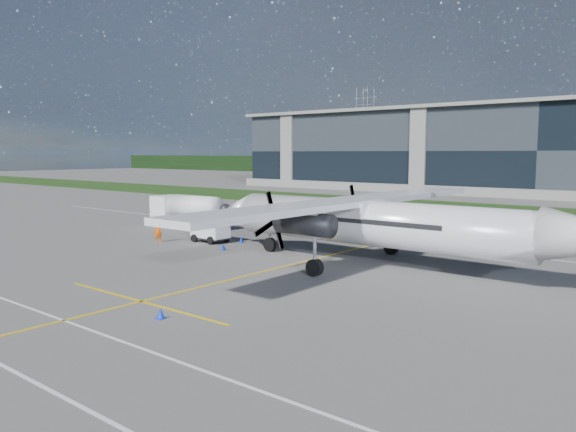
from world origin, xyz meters
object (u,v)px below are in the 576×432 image
at_px(ground_crew_person, 158,230).
at_px(safety_cone_portwing, 160,313).
at_px(turboprop_aircraft, 387,197).
at_px(pylon_west, 365,130).
at_px(safety_cone_nose_stbd, 241,239).
at_px(safety_cone_nose_port, 223,247).
at_px(baggage_tug, 210,230).
at_px(safety_cone_stbdwing, 442,235).
at_px(fuel_tanker_truck, 183,211).

bearing_deg(ground_crew_person, safety_cone_portwing, -97.69).
distance_m(turboprop_aircraft, safety_cone_portwing, 16.34).
height_order(pylon_west, safety_cone_nose_stbd, pylon_west).
distance_m(safety_cone_portwing, safety_cone_nose_port, 17.36).
bearing_deg(safety_cone_nose_port, ground_crew_person, -174.11).
relative_size(ground_crew_person, safety_cone_portwing, 4.09).
relative_size(safety_cone_nose_port, safety_cone_nose_stbd, 1.00).
xyz_separation_m(baggage_tug, safety_cone_portwing, (13.93, -15.92, -0.70)).
bearing_deg(safety_cone_nose_stbd, safety_cone_stbdwing, 47.41).
bearing_deg(safety_cone_portwing, turboprop_aircraft, 81.67).
xyz_separation_m(baggage_tug, safety_cone_stbdwing, (13.67, 13.88, -0.70)).
bearing_deg(baggage_tug, turboprop_aircraft, -1.09).
bearing_deg(pylon_west, fuel_tanker_truck, -65.08).
distance_m(turboprop_aircraft, ground_crew_person, 19.87).
bearing_deg(safety_cone_portwing, safety_cone_nose_stbd, 124.26).
height_order(ground_crew_person, safety_cone_nose_stbd, ground_crew_person).
height_order(ground_crew_person, safety_cone_nose_port, ground_crew_person).
distance_m(ground_crew_person, safety_cone_nose_stbd, 6.77).
bearing_deg(safety_cone_stbdwing, safety_cone_portwing, -89.49).
bearing_deg(fuel_tanker_truck, safety_cone_stbdwing, 23.51).
relative_size(turboprop_aircraft, safety_cone_portwing, 59.55).
distance_m(pylon_west, safety_cone_nose_stbd, 159.07).
height_order(baggage_tug, safety_cone_nose_stbd, baggage_tug).
distance_m(ground_crew_person, safety_cone_nose_port, 6.82).
relative_size(fuel_tanker_truck, ground_crew_person, 4.17).
height_order(pylon_west, fuel_tanker_truck, pylon_west).
xyz_separation_m(pylon_west, ground_crew_person, (68.87, -143.98, -13.98)).
height_order(safety_cone_nose_port, safety_cone_nose_stbd, same).
relative_size(ground_crew_person, safety_cone_stbdwing, 4.09).
bearing_deg(pylon_west, ground_crew_person, -64.44).
xyz_separation_m(ground_crew_person, safety_cone_stbdwing, (16.87, 16.59, -0.77)).
distance_m(pylon_west, safety_cone_nose_port, 162.68).
bearing_deg(ground_crew_person, turboprop_aircraft, -53.00).
height_order(baggage_tug, ground_crew_person, ground_crew_person).
bearing_deg(fuel_tanker_truck, pylon_west, 114.92).
relative_size(turboprop_aircraft, baggage_tug, 9.37).
distance_m(pylon_west, safety_cone_portwing, 179.79).
bearing_deg(turboprop_aircraft, safety_cone_stbdwing, 100.20).
height_order(fuel_tanker_truck, safety_cone_nose_port, fuel_tanker_truck).
xyz_separation_m(pylon_west, fuel_tanker_truck, (63.64, -137.00, -13.40)).
bearing_deg(safety_cone_nose_stbd, pylon_west, 117.95).
xyz_separation_m(baggage_tug, safety_cone_nose_port, (3.54, -2.01, -0.70)).
height_order(pylon_west, safety_cone_stbdwing, pylon_west).
bearing_deg(fuel_tanker_truck, ground_crew_person, -53.18).
bearing_deg(safety_cone_nose_stbd, safety_cone_nose_port, -67.75).
bearing_deg(turboprop_aircraft, baggage_tug, 178.91).
height_order(ground_crew_person, safety_cone_portwing, ground_crew_person).
distance_m(fuel_tanker_truck, safety_cone_nose_stbd, 11.06).
distance_m(fuel_tanker_truck, safety_cone_portwing, 30.16).
bearing_deg(safety_cone_portwing, safety_cone_nose_port, 126.77).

